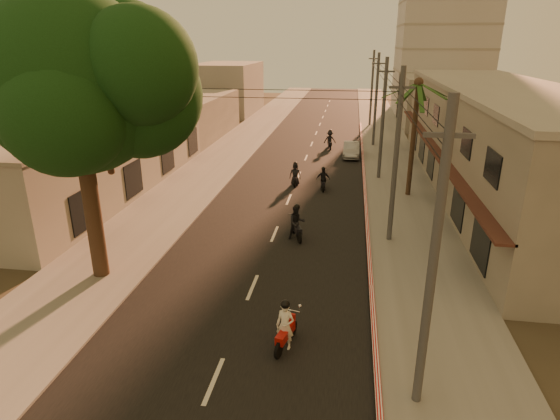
# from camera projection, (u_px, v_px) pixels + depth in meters

# --- Properties ---
(ground) EXTENTS (160.00, 160.00, 0.00)m
(ground) POSITION_uv_depth(u_px,v_px,m) (242.00, 312.00, 18.48)
(ground) COLOR #383023
(ground) RESTS_ON ground
(road) EXTENTS (10.00, 140.00, 0.02)m
(road) POSITION_uv_depth(u_px,v_px,m) (299.00, 175.00, 37.05)
(road) COLOR black
(road) RESTS_ON ground
(sidewalk_right) EXTENTS (5.00, 140.00, 0.12)m
(sidewalk_right) POSITION_uv_depth(u_px,v_px,m) (395.00, 179.00, 35.98)
(sidewalk_right) COLOR slate
(sidewalk_right) RESTS_ON ground
(sidewalk_left) EXTENTS (5.00, 140.00, 0.12)m
(sidewalk_left) POSITION_uv_depth(u_px,v_px,m) (207.00, 171.00, 38.08)
(sidewalk_left) COLOR slate
(sidewalk_left) RESTS_ON ground
(curb_stripe) EXTENTS (0.20, 60.00, 0.20)m
(curb_stripe) POSITION_uv_depth(u_px,v_px,m) (365.00, 197.00, 31.66)
(curb_stripe) COLOR #B21213
(curb_stripe) RESTS_ON ground
(shophouse_row) EXTENTS (8.80, 34.20, 7.30)m
(shophouse_row) POSITION_uv_depth(u_px,v_px,m) (499.00, 140.00, 31.99)
(shophouse_row) COLOR gray
(shophouse_row) RESTS_ON ground
(left_building) EXTENTS (8.20, 24.20, 5.20)m
(left_building) POSITION_uv_depth(u_px,v_px,m) (90.00, 155.00, 32.55)
(left_building) COLOR gray
(left_building) RESTS_ON ground
(distant_tower) EXTENTS (12.10, 12.10, 28.00)m
(distant_tower) POSITION_uv_depth(u_px,v_px,m) (447.00, 9.00, 63.44)
(distant_tower) COLOR #B7B5B2
(distant_tower) RESTS_ON ground
(broadleaf_tree) EXTENTS (9.60, 8.70, 12.10)m
(broadleaf_tree) POSITION_uv_depth(u_px,v_px,m) (85.00, 84.00, 18.49)
(broadleaf_tree) COLOR black
(broadleaf_tree) RESTS_ON ground
(palm_tree) EXTENTS (5.00, 5.00, 8.20)m
(palm_tree) POSITION_uv_depth(u_px,v_px,m) (418.00, 90.00, 29.76)
(palm_tree) COLOR black
(palm_tree) RESTS_ON ground
(utility_poles) EXTENTS (1.20, 48.26, 9.00)m
(utility_poles) POSITION_uv_depth(u_px,v_px,m) (385.00, 92.00, 33.94)
(utility_poles) COLOR #38383A
(utility_poles) RESTS_ON ground
(filler_right) EXTENTS (8.00, 14.00, 6.00)m
(filler_right) POSITION_uv_depth(u_px,v_px,m) (435.00, 101.00, 57.28)
(filler_right) COLOR gray
(filler_right) RESTS_ON ground
(filler_left_near) EXTENTS (8.00, 14.00, 4.40)m
(filler_left_near) POSITION_uv_depth(u_px,v_px,m) (187.00, 117.00, 51.26)
(filler_left_near) COLOR gray
(filler_left_near) RESTS_ON ground
(filler_left_far) EXTENTS (8.00, 14.00, 7.00)m
(filler_left_far) POSITION_uv_depth(u_px,v_px,m) (228.00, 88.00, 67.53)
(filler_left_far) COLOR gray
(filler_left_far) RESTS_ON ground
(scooter_red) EXTENTS (0.93, 1.89, 1.90)m
(scooter_red) POSITION_uv_depth(u_px,v_px,m) (285.00, 327.00, 16.10)
(scooter_red) COLOR black
(scooter_red) RESTS_ON ground
(scooter_mid_a) EXTENTS (1.38, 1.93, 1.99)m
(scooter_mid_a) POSITION_uv_depth(u_px,v_px,m) (297.00, 223.00, 25.02)
(scooter_mid_a) COLOR black
(scooter_mid_a) RESTS_ON ground
(scooter_mid_b) EXTENTS (1.04, 1.75, 1.72)m
(scooter_mid_b) POSITION_uv_depth(u_px,v_px,m) (323.00, 180.00, 33.25)
(scooter_mid_b) COLOR black
(scooter_mid_b) RESTS_ON ground
(scooter_far_a) EXTENTS (0.88, 1.81, 1.78)m
(scooter_far_a) POSITION_uv_depth(u_px,v_px,m) (295.00, 175.00, 34.34)
(scooter_far_a) COLOR black
(scooter_far_a) RESTS_ON ground
(scooter_far_b) EXTENTS (1.38, 1.93, 1.91)m
(scooter_far_b) POSITION_uv_depth(u_px,v_px,m) (330.00, 140.00, 45.78)
(scooter_far_b) COLOR black
(scooter_far_b) RESTS_ON ground
(parked_car) EXTENTS (1.43, 4.10, 1.35)m
(parked_car) POSITION_uv_depth(u_px,v_px,m) (351.00, 150.00, 42.71)
(parked_car) COLOR gray
(parked_car) RESTS_ON ground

